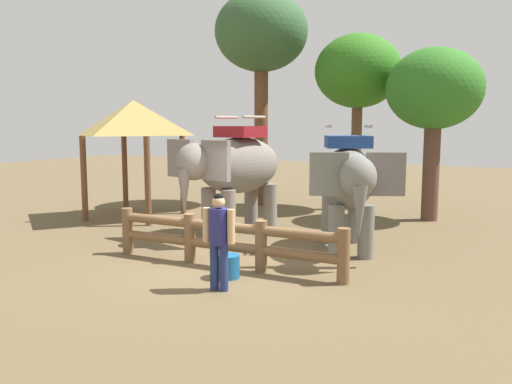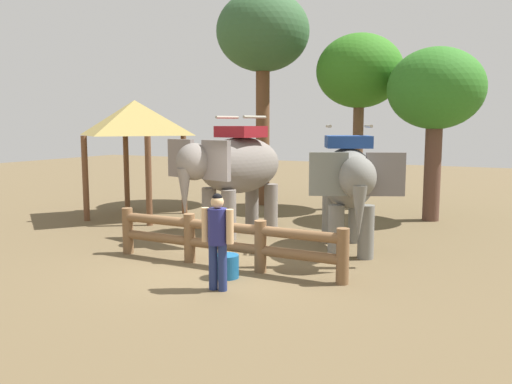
{
  "view_description": "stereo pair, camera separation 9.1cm",
  "coord_description": "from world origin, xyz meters",
  "px_view_note": "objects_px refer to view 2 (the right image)",
  "views": [
    {
      "loc": [
        5.36,
        -9.15,
        2.95
      ],
      "look_at": [
        0.0,
        1.56,
        1.4
      ],
      "focal_mm": 37.04,
      "sensor_mm": 36.0,
      "label": 1
    },
    {
      "loc": [
        5.44,
        -9.11,
        2.95
      ],
      "look_at": [
        0.0,
        1.56,
        1.4
      ],
      "focal_mm": 37.04,
      "sensor_mm": 36.0,
      "label": 2
    }
  ],
  "objects_px": {
    "tree_far_left": "(436,92)",
    "tree_back_center": "(263,36)",
    "tourist_woman_in_black": "(218,235)",
    "log_fence": "(224,238)",
    "tree_far_right": "(360,73)",
    "thatched_shelter": "(135,120)",
    "elephant_center": "(349,181)",
    "elephant_near_left": "(235,168)",
    "feed_bucket": "(227,266)"
  },
  "relations": [
    {
      "from": "thatched_shelter",
      "to": "tree_back_center",
      "type": "xyz_separation_m",
      "value": [
        2.37,
        4.21,
        2.98
      ]
    },
    {
      "from": "tree_far_left",
      "to": "feed_bucket",
      "type": "height_order",
      "value": "tree_far_left"
    },
    {
      "from": "log_fence",
      "to": "elephant_center",
      "type": "relative_size",
      "value": 1.54
    },
    {
      "from": "tourist_woman_in_black",
      "to": "log_fence",
      "type": "bearing_deg",
      "value": 116.63
    },
    {
      "from": "tree_back_center",
      "to": "tree_far_right",
      "type": "bearing_deg",
      "value": 8.33
    },
    {
      "from": "tree_far_left",
      "to": "feed_bucket",
      "type": "xyz_separation_m",
      "value": [
        -2.52,
        -8.13,
        -3.68
      ]
    },
    {
      "from": "thatched_shelter",
      "to": "tree_far_left",
      "type": "relative_size",
      "value": 0.71
    },
    {
      "from": "log_fence",
      "to": "tree_back_center",
      "type": "relative_size",
      "value": 0.7
    },
    {
      "from": "elephant_center",
      "to": "thatched_shelter",
      "type": "height_order",
      "value": "thatched_shelter"
    },
    {
      "from": "tree_far_right",
      "to": "feed_bucket",
      "type": "height_order",
      "value": "tree_far_right"
    },
    {
      "from": "thatched_shelter",
      "to": "tree_far_left",
      "type": "xyz_separation_m",
      "value": [
        8.44,
        3.61,
        0.83
      ]
    },
    {
      "from": "tree_far_left",
      "to": "tourist_woman_in_black",
      "type": "bearing_deg",
      "value": -104.35
    },
    {
      "from": "tree_far_left",
      "to": "tree_back_center",
      "type": "xyz_separation_m",
      "value": [
        -6.06,
        0.59,
        2.15
      ]
    },
    {
      "from": "tourist_woman_in_black",
      "to": "tree_back_center",
      "type": "distance_m",
      "value": 11.38
    },
    {
      "from": "thatched_shelter",
      "to": "elephant_near_left",
      "type": "bearing_deg",
      "value": -11.9
    },
    {
      "from": "tree_far_right",
      "to": "tree_back_center",
      "type": "bearing_deg",
      "value": -171.67
    },
    {
      "from": "log_fence",
      "to": "tree_far_left",
      "type": "distance_m",
      "value": 8.71
    },
    {
      "from": "thatched_shelter",
      "to": "elephant_center",
      "type": "bearing_deg",
      "value": -11.25
    },
    {
      "from": "elephant_center",
      "to": "tree_back_center",
      "type": "relative_size",
      "value": 0.46
    },
    {
      "from": "elephant_near_left",
      "to": "tourist_woman_in_black",
      "type": "relative_size",
      "value": 2.16
    },
    {
      "from": "tourist_woman_in_black",
      "to": "feed_bucket",
      "type": "height_order",
      "value": "tourist_woman_in_black"
    },
    {
      "from": "tourist_woman_in_black",
      "to": "thatched_shelter",
      "type": "xyz_separation_m",
      "value": [
        -6.17,
        5.26,
        2.07
      ]
    },
    {
      "from": "log_fence",
      "to": "tree_far_right",
      "type": "relative_size",
      "value": 0.9
    },
    {
      "from": "tree_far_right",
      "to": "tree_far_left",
      "type": "bearing_deg",
      "value": -22.3
    },
    {
      "from": "elephant_near_left",
      "to": "tree_far_left",
      "type": "bearing_deg",
      "value": 45.51
    },
    {
      "from": "elephant_near_left",
      "to": "tree_back_center",
      "type": "bearing_deg",
      "value": 108.32
    },
    {
      "from": "tree_far_left",
      "to": "feed_bucket",
      "type": "distance_m",
      "value": 9.28
    },
    {
      "from": "log_fence",
      "to": "elephant_center",
      "type": "height_order",
      "value": "elephant_center"
    },
    {
      "from": "tree_far_left",
      "to": "tree_far_right",
      "type": "xyz_separation_m",
      "value": [
        -2.66,
        1.09,
        0.75
      ]
    },
    {
      "from": "elephant_near_left",
      "to": "elephant_center",
      "type": "relative_size",
      "value": 1.09
    },
    {
      "from": "tree_far_right",
      "to": "thatched_shelter",
      "type": "bearing_deg",
      "value": -140.84
    },
    {
      "from": "thatched_shelter",
      "to": "tree_far_left",
      "type": "distance_m",
      "value": 9.21
    },
    {
      "from": "elephant_near_left",
      "to": "log_fence",
      "type": "bearing_deg",
      "value": -64.77
    },
    {
      "from": "feed_bucket",
      "to": "tourist_woman_in_black",
      "type": "bearing_deg",
      "value": -71.32
    },
    {
      "from": "log_fence",
      "to": "feed_bucket",
      "type": "relative_size",
      "value": 11.34
    },
    {
      "from": "elephant_center",
      "to": "tree_far_right",
      "type": "bearing_deg",
      "value": 104.45
    },
    {
      "from": "elephant_center",
      "to": "tree_far_left",
      "type": "distance_m",
      "value": 5.66
    },
    {
      "from": "tourist_woman_in_black",
      "to": "feed_bucket",
      "type": "relative_size",
      "value": 3.7
    },
    {
      "from": "log_fence",
      "to": "elephant_near_left",
      "type": "relative_size",
      "value": 1.42
    },
    {
      "from": "log_fence",
      "to": "tree_back_center",
      "type": "distance_m",
      "value": 10.24
    },
    {
      "from": "elephant_near_left",
      "to": "tree_far_right",
      "type": "distance_m",
      "value": 6.5
    },
    {
      "from": "tree_back_center",
      "to": "elephant_center",
      "type": "bearing_deg",
      "value": -48.63
    },
    {
      "from": "elephant_center",
      "to": "tree_far_left",
      "type": "relative_size",
      "value": 0.66
    },
    {
      "from": "log_fence",
      "to": "thatched_shelter",
      "type": "bearing_deg",
      "value": 144.66
    },
    {
      "from": "elephant_near_left",
      "to": "tree_far_right",
      "type": "xyz_separation_m",
      "value": [
        1.73,
        5.56,
        2.88
      ]
    },
    {
      "from": "elephant_near_left",
      "to": "feed_bucket",
      "type": "distance_m",
      "value": 4.4
    },
    {
      "from": "log_fence",
      "to": "tree_far_left",
      "type": "xyz_separation_m",
      "value": [
        2.96,
        7.5,
        3.31
      ]
    },
    {
      "from": "elephant_near_left",
      "to": "elephant_center",
      "type": "distance_m",
      "value": 3.38
    },
    {
      "from": "thatched_shelter",
      "to": "tree_far_right",
      "type": "xyz_separation_m",
      "value": [
        5.78,
        4.7,
        1.58
      ]
    },
    {
      "from": "tourist_woman_in_black",
      "to": "tree_far_left",
      "type": "distance_m",
      "value": 9.61
    }
  ]
}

